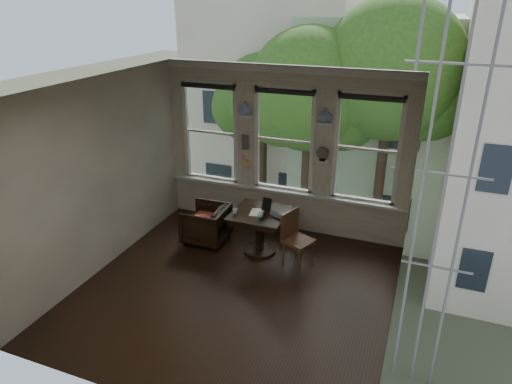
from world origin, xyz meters
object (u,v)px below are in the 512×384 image
at_px(laptop, 276,217).
at_px(table, 260,232).
at_px(mug, 235,211).
at_px(armchair_left, 206,224).
at_px(side_chair_right, 298,241).

bearing_deg(laptop, table, -170.40).
relative_size(laptop, mug, 3.89).
bearing_deg(armchair_left, mug, 72.30).
distance_m(side_chair_right, laptop, 0.52).
distance_m(armchair_left, laptop, 1.42).
bearing_deg(laptop, armchair_left, -157.77).
bearing_deg(mug, table, 26.18).
distance_m(table, laptop, 0.51).
bearing_deg(side_chair_right, laptop, 99.26).
distance_m(side_chair_right, mug, 1.15).
bearing_deg(side_chair_right, table, 96.90).
bearing_deg(armchair_left, side_chair_right, 82.20).
relative_size(table, side_chair_right, 0.98).
bearing_deg(mug, side_chair_right, -0.28).
bearing_deg(armchair_left, table, 88.07).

